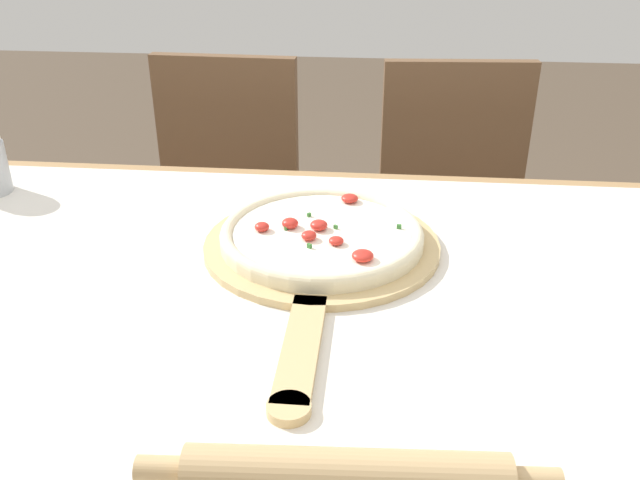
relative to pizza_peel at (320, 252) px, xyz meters
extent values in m
cube|color=#A87F51|center=(-0.03, -0.11, -0.03)|extent=(1.47, 0.95, 0.03)
cylinder|color=#A87F51|center=(-0.71, 0.31, -0.40)|extent=(0.06, 0.06, 0.72)
cylinder|color=#A87F51|center=(0.65, 0.31, -0.40)|extent=(0.06, 0.06, 0.72)
cube|color=silver|center=(-0.03, -0.11, -0.01)|extent=(1.39, 0.87, 0.00)
cylinder|color=tan|center=(0.00, 0.02, 0.00)|extent=(0.37, 0.37, 0.01)
cube|color=tan|center=(0.00, -0.25, 0.00)|extent=(0.04, 0.22, 0.01)
cylinder|color=tan|center=(0.00, -0.36, 0.00)|extent=(0.05, 0.05, 0.01)
cylinder|color=beige|center=(0.00, 0.02, 0.01)|extent=(0.32, 0.32, 0.02)
torus|color=beige|center=(0.00, 0.02, 0.02)|extent=(0.32, 0.32, 0.02)
cylinder|color=white|center=(0.00, 0.02, 0.02)|extent=(0.28, 0.28, 0.00)
ellipsoid|color=red|center=(-0.02, -0.01, 0.03)|extent=(0.02, 0.02, 0.01)
ellipsoid|color=red|center=(-0.01, 0.03, 0.03)|extent=(0.03, 0.03, 0.02)
ellipsoid|color=red|center=(0.04, 0.14, 0.03)|extent=(0.03, 0.03, 0.01)
ellipsoid|color=red|center=(-0.09, 0.02, 0.03)|extent=(0.02, 0.02, 0.01)
ellipsoid|color=red|center=(0.03, -0.02, 0.03)|extent=(0.02, 0.02, 0.01)
ellipsoid|color=red|center=(-0.05, 0.03, 0.03)|extent=(0.03, 0.03, 0.02)
ellipsoid|color=red|center=(0.07, -0.06, 0.03)|extent=(0.03, 0.03, 0.01)
cube|color=#387533|center=(-0.06, 0.02, 0.03)|extent=(0.00, 0.01, 0.01)
cube|color=#387533|center=(-0.03, 0.07, 0.03)|extent=(0.01, 0.01, 0.01)
cube|color=#387533|center=(0.12, 0.04, 0.03)|extent=(0.01, 0.01, 0.01)
cube|color=#387533|center=(-0.01, -0.04, 0.03)|extent=(0.01, 0.01, 0.01)
cube|color=#387533|center=(0.02, 0.03, 0.03)|extent=(0.01, 0.01, 0.01)
cylinder|color=tan|center=(0.07, -0.47, 0.02)|extent=(0.30, 0.07, 0.05)
cylinder|color=tan|center=(-0.10, -0.48, 0.02)|extent=(0.05, 0.03, 0.03)
cube|color=brown|center=(-0.33, 0.60, -0.32)|extent=(0.42, 0.42, 0.02)
cube|color=brown|center=(-0.33, 0.78, -0.09)|extent=(0.38, 0.05, 0.44)
cylinder|color=brown|center=(-0.50, 0.45, -0.55)|extent=(0.04, 0.04, 0.43)
cylinder|color=brown|center=(-0.18, 0.44, -0.55)|extent=(0.04, 0.04, 0.43)
cylinder|color=brown|center=(-0.49, 0.77, -0.55)|extent=(0.04, 0.04, 0.43)
cylinder|color=brown|center=(-0.17, 0.76, -0.55)|extent=(0.04, 0.04, 0.43)
cube|color=brown|center=(0.29, 0.60, -0.32)|extent=(0.43, 0.43, 0.02)
cube|color=brown|center=(0.28, 0.78, -0.09)|extent=(0.38, 0.06, 0.44)
cylinder|color=brown|center=(0.14, 0.43, -0.55)|extent=(0.04, 0.04, 0.43)
cylinder|color=brown|center=(0.46, 0.45, -0.55)|extent=(0.04, 0.04, 0.43)
cylinder|color=brown|center=(0.12, 0.75, -0.55)|extent=(0.04, 0.04, 0.43)
cylinder|color=brown|center=(0.44, 0.77, -0.55)|extent=(0.04, 0.04, 0.43)
camera|label=1|loc=(0.09, -0.92, 0.50)|focal=38.00mm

